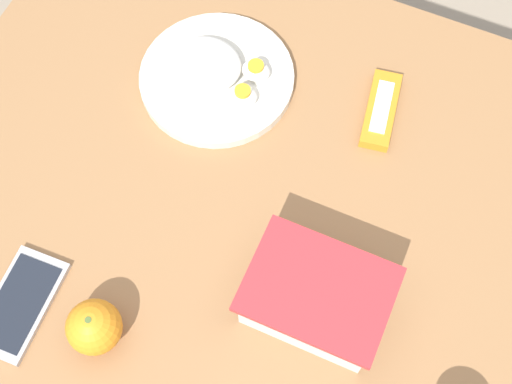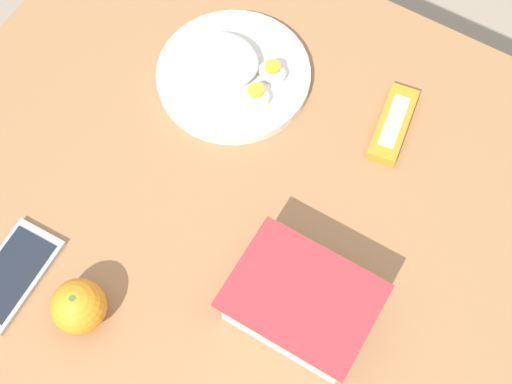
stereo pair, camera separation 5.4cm
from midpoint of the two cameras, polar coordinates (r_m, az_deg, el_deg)
name	(u,v)px [view 1 (the left image)]	position (r m, az deg, el deg)	size (l,w,h in m)	color
ground_plane	(255,324)	(1.74, -1.01, -10.59)	(10.00, 10.00, 0.00)	gray
table	(254,230)	(1.16, -1.50, -3.17)	(1.06, 0.89, 0.72)	#996B42
food_container	(317,299)	(0.97, 3.27, -8.61)	(0.19, 0.14, 0.08)	white
orange_fruit	(94,327)	(0.99, -14.38, -10.52)	(0.08, 0.08, 0.08)	orange
rice_plate	(215,75)	(1.15, -4.63, 9.27)	(0.25, 0.25, 0.06)	silver
candy_bar	(381,110)	(1.13, 8.62, 6.44)	(0.07, 0.14, 0.02)	orange
cell_phone	(20,304)	(1.06, -19.77, -8.53)	(0.08, 0.16, 0.01)	#ADADB2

